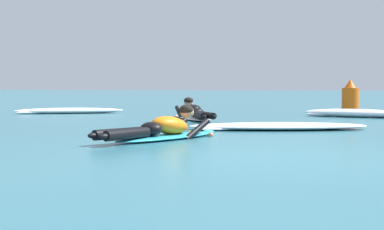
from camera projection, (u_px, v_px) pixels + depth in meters
name	position (u px, v px, depth m)	size (l,w,h in m)	color
ground_plane	(282.00, 113.00, 16.56)	(120.00, 120.00, 0.00)	#2D6B7A
surfer_near	(163.00, 130.00, 8.77)	(1.55, 2.41, 0.54)	#2DB2D1
surfer_far	(194.00, 114.00, 13.71)	(1.42, 2.59, 0.54)	white
whitewater_front	(70.00, 111.00, 16.50)	(2.90, 1.56, 0.15)	white
whitewater_mid_left	(355.00, 113.00, 14.65)	(2.50, 1.33, 0.20)	white
whitewater_mid_right	(279.00, 126.00, 10.72)	(3.27, 1.54, 0.13)	white
channel_marker_buoy	(350.00, 100.00, 16.90)	(0.49, 0.49, 0.93)	#EA5B0F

